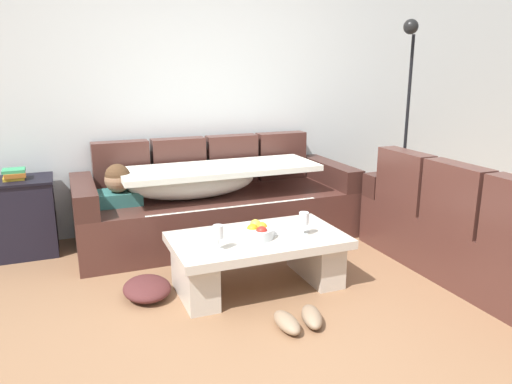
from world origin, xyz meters
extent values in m
plane|color=#896243|center=(0.00, 0.00, 0.00)|extent=(14.00, 14.00, 0.00)
cube|color=silver|center=(0.00, 2.15, 1.35)|extent=(9.00, 0.10, 2.70)
cube|color=#4A2922|center=(0.02, 1.60, 0.21)|extent=(2.45, 0.92, 0.42)
cube|color=#4A2922|center=(-0.76, 1.98, 0.65)|extent=(0.49, 0.16, 0.46)
cube|color=#4A2922|center=(-0.24, 1.98, 0.65)|extent=(0.49, 0.16, 0.46)
cube|color=#4A2922|center=(0.28, 1.98, 0.65)|extent=(0.49, 0.16, 0.46)
cube|color=#4A2922|center=(0.81, 1.98, 0.65)|extent=(0.49, 0.16, 0.46)
cube|color=#3B201B|center=(-1.11, 1.60, 0.52)|extent=(0.18, 0.92, 0.20)
cube|color=#3B201B|center=(1.16, 1.60, 0.52)|extent=(0.18, 0.92, 0.20)
cube|color=#2D6660|center=(-0.84, 1.59, 0.47)|extent=(0.36, 0.28, 0.11)
sphere|color=#936B4C|center=(-0.84, 1.55, 0.64)|extent=(0.21, 0.21, 0.21)
sphere|color=#4C331E|center=(-0.84, 1.55, 0.67)|extent=(0.20, 0.20, 0.20)
ellipsoid|color=silver|center=(-0.22, 1.55, 0.56)|extent=(1.10, 0.44, 0.28)
cube|color=silver|center=(0.02, 1.53, 0.66)|extent=(1.70, 0.60, 0.05)
cube|color=silver|center=(0.02, 1.16, 0.23)|extent=(1.44, 0.04, 0.38)
cube|color=#4A2922|center=(1.64, 0.08, 0.21)|extent=(0.92, 2.01, 0.42)
cube|color=#4A2922|center=(1.26, 0.08, 0.65)|extent=(0.16, 0.52, 0.46)
cube|color=#4A2922|center=(1.26, 0.63, 0.65)|extent=(0.16, 0.52, 0.46)
cube|color=#3B201B|center=(1.64, 1.00, 0.52)|extent=(0.92, 0.18, 0.20)
cube|color=#2D6660|center=(1.65, 0.73, 0.47)|extent=(0.28, 0.36, 0.11)
sphere|color=beige|center=(1.69, 0.73, 0.64)|extent=(0.21, 0.21, 0.21)
sphere|color=#4C331E|center=(1.69, 0.73, 0.67)|extent=(0.20, 0.20, 0.20)
ellipsoid|color=white|center=(1.69, 0.11, 0.56)|extent=(0.44, 1.09, 0.28)
cube|color=white|center=(1.71, 0.08, 0.66)|extent=(0.60, 1.52, 0.05)
cube|color=beige|center=(-0.03, 0.54, 0.35)|extent=(1.20, 0.68, 0.06)
cube|color=beige|center=(-0.49, 0.54, 0.16)|extent=(0.20, 0.54, 0.32)
cube|color=beige|center=(0.43, 0.54, 0.16)|extent=(0.20, 0.54, 0.32)
cylinder|color=silver|center=(-0.06, 0.53, 0.42)|extent=(0.28, 0.28, 0.07)
sphere|color=orange|center=(-0.07, 0.52, 0.44)|extent=(0.08, 0.08, 0.08)
sphere|color=orange|center=(0.00, 0.54, 0.44)|extent=(0.08, 0.08, 0.08)
sphere|color=gold|center=(-0.02, 0.61, 0.44)|extent=(0.08, 0.08, 0.08)
sphere|color=#AF231A|center=(-0.03, 0.45, 0.44)|extent=(0.08, 0.08, 0.08)
cylinder|color=silver|center=(-0.36, 0.40, 0.38)|extent=(0.06, 0.06, 0.01)
cylinder|color=silver|center=(-0.36, 0.40, 0.42)|extent=(0.01, 0.01, 0.07)
cylinder|color=silver|center=(-0.36, 0.40, 0.50)|extent=(0.07, 0.07, 0.08)
cylinder|color=silver|center=(0.28, 0.44, 0.38)|extent=(0.06, 0.06, 0.01)
cylinder|color=silver|center=(0.28, 0.44, 0.42)|extent=(0.01, 0.01, 0.07)
cylinder|color=silver|center=(0.28, 0.44, 0.50)|extent=(0.07, 0.07, 0.08)
cube|color=white|center=(0.21, 0.59, 0.39)|extent=(0.29, 0.22, 0.01)
cube|color=black|center=(-1.69, 1.85, 0.31)|extent=(0.70, 0.42, 0.62)
cube|color=black|center=(-1.69, 1.85, 0.63)|extent=(0.72, 0.44, 0.02)
cube|color=gold|center=(-1.62, 1.86, 0.65)|extent=(0.16, 0.18, 0.02)
cube|color=#B76623|center=(-1.61, 1.84, 0.68)|extent=(0.17, 0.18, 0.04)
cube|color=#338C59|center=(-1.61, 1.85, 0.71)|extent=(0.17, 0.16, 0.03)
cylinder|color=black|center=(2.02, 1.59, 0.01)|extent=(0.28, 0.28, 0.02)
cylinder|color=black|center=(2.02, 1.59, 0.92)|extent=(0.03, 0.03, 1.80)
sphere|color=black|center=(1.90, 1.49, 1.88)|extent=(0.14, 0.14, 0.14)
ellipsoid|color=#8C7259|center=(-0.09, -0.07, 0.04)|extent=(0.12, 0.27, 0.09)
ellipsoid|color=#8C7259|center=(0.08, -0.06, 0.04)|extent=(0.19, 0.29, 0.09)
ellipsoid|color=#4C2323|center=(-0.79, 0.68, 0.06)|extent=(0.32, 0.40, 0.12)
camera|label=1|loc=(-1.23, -2.43, 1.53)|focal=34.25mm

